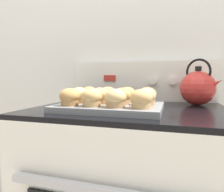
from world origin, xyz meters
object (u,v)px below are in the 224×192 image
at_px(muffin_r1_c2, 122,97).
at_px(muffin_r2_c0, 89,94).
at_px(muffin_r1_c0, 79,96).
at_px(muffin_r0_c0, 70,97).
at_px(muffin_r1_c1, 100,96).
at_px(muffin_pan, 111,107).
at_px(tea_kettle, 198,87).
at_px(muffin_r2_c3, 147,95).
at_px(muffin_r2_c1, 108,94).
at_px(muffin_r0_c3, 141,99).
at_px(muffin_r2_c2, 127,95).
at_px(muffin_r0_c2, 115,99).
at_px(muffin_r0_c1, 92,98).
at_px(muffin_r1_c3, 146,97).

xyz_separation_m(muffin_r1_c2, muffin_r2_c0, (-0.17, 0.09, 0.00)).
distance_m(muffin_r1_c0, muffin_r1_c2, 0.18).
relative_size(muffin_r0_c0, muffin_r1_c1, 1.00).
distance_m(muffin_pan, tea_kettle, 0.42).
bearing_deg(muffin_r2_c3, muffin_r2_c1, 178.78).
bearing_deg(muffin_r0_c3, muffin_r1_c1, 154.72).
height_order(muffin_r2_c0, muffin_r2_c2, same).
relative_size(muffin_r0_c2, muffin_r0_c3, 1.00).
height_order(muffin_r0_c3, muffin_r2_c1, same).
xyz_separation_m(muffin_r0_c1, muffin_r2_c1, (0.00, 0.18, 0.00)).
distance_m(muffin_r1_c0, tea_kettle, 0.53).
bearing_deg(muffin_r0_c1, muffin_r2_c1, 89.37).
height_order(muffin_r1_c1, muffin_r2_c0, same).
distance_m(muffin_r1_c2, muffin_r1_c3, 0.09).
xyz_separation_m(muffin_r0_c3, muffin_r1_c0, (-0.26, 0.08, 0.00)).
bearing_deg(muffin_pan, muffin_r2_c1, 114.87).
relative_size(muffin_r2_c1, muffin_r2_c3, 1.00).
bearing_deg(tea_kettle, muffin_pan, -144.98).
bearing_deg(tea_kettle, muffin_r1_c3, -130.67).
relative_size(muffin_r0_c1, muffin_r0_c3, 1.00).
bearing_deg(muffin_r1_c0, muffin_r0_c3, -17.49).
bearing_deg(muffin_r2_c0, muffin_r0_c2, -45.59).
relative_size(muffin_r0_c1, tea_kettle, 0.35).
xyz_separation_m(muffin_r1_c0, muffin_r2_c3, (0.26, 0.09, 0.00)).
xyz_separation_m(muffin_pan, muffin_r1_c2, (0.04, -0.00, 0.04)).
bearing_deg(muffin_r0_c0, muffin_r2_c3, 33.84).
bearing_deg(tea_kettle, muffin_r1_c0, -153.23).
height_order(muffin_r2_c0, muffin_r2_c1, same).
bearing_deg(muffin_r2_c0, muffin_r0_c3, -33.79).
height_order(muffin_r0_c1, muffin_r2_c1, same).
relative_size(muffin_r0_c1, muffin_r1_c2, 1.00).
bearing_deg(muffin_r1_c1, muffin_r2_c3, 27.21).
height_order(muffin_r1_c0, muffin_r1_c1, same).
distance_m(muffin_r0_c0, muffin_r1_c0, 0.09).
bearing_deg(tea_kettle, muffin_r0_c1, -139.71).
bearing_deg(muffin_r1_c2, muffin_r0_c2, -90.96).
bearing_deg(muffin_r0_c0, tea_kettle, 34.76).
relative_size(muffin_r0_c2, muffin_r2_c3, 1.00).
height_order(muffin_r0_c0, muffin_r0_c3, same).
relative_size(muffin_r0_c2, muffin_r2_c2, 1.00).
height_order(muffin_r1_c1, tea_kettle, tea_kettle).
xyz_separation_m(muffin_r1_c3, muffin_r2_c2, (-0.09, 0.09, 0.00)).
xyz_separation_m(muffin_r1_c1, muffin_r2_c0, (-0.09, 0.09, 0.00)).
relative_size(muffin_pan, tea_kettle, 1.86).
bearing_deg(muffin_r0_c2, muffin_r1_c2, 89.04).
bearing_deg(muffin_r1_c1, muffin_r1_c2, -0.24).
relative_size(muffin_pan, muffin_r2_c2, 5.33).
relative_size(muffin_r2_c1, tea_kettle, 0.35).
xyz_separation_m(muffin_r0_c0, muffin_r1_c0, (-0.00, 0.09, 0.00)).
bearing_deg(muffin_r0_c2, muffin_pan, 116.28).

